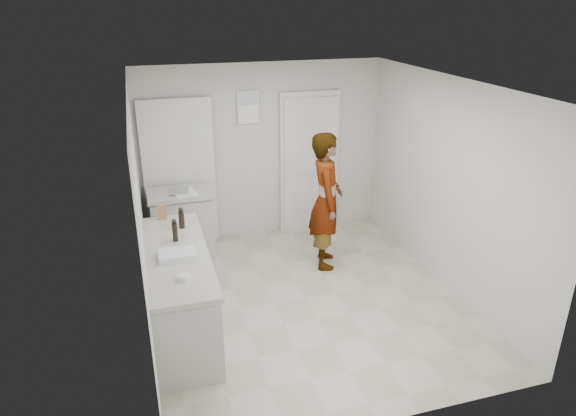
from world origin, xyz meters
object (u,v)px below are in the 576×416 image
object	(u,v)px
egg_bowl	(184,277)
person	(326,201)
oil_cruet_b	(175,230)
baking_dish	(177,255)
spice_jar	(184,221)
oil_cruet_a	(181,218)
cake_mix_box	(162,212)

from	to	relation	value
egg_bowl	person	bearing A→B (deg)	37.86
person	oil_cruet_b	world-z (taller)	person
person	baking_dish	bearing A→B (deg)	133.90
baking_dish	oil_cruet_b	bearing A→B (deg)	87.33
baking_dish	egg_bowl	xyz separation A→B (m)	(0.02, -0.44, -0.01)
oil_cruet_b	spice_jar	bearing A→B (deg)	73.28
person	oil_cruet_a	distance (m)	1.89
person	cake_mix_box	distance (m)	2.05
spice_jar	baking_dish	bearing A→B (deg)	-100.15
baking_dish	person	bearing A→B (deg)	28.67
cake_mix_box	oil_cruet_b	bearing A→B (deg)	-78.59
oil_cruet_b	egg_bowl	world-z (taller)	oil_cruet_b
oil_cruet_b	baking_dish	distance (m)	0.40
person	spice_jar	size ratio (longest dim) A/B	25.42
cake_mix_box	person	bearing A→B (deg)	4.60
person	egg_bowl	distance (m)	2.47
spice_jar	baking_dish	distance (m)	0.82
oil_cruet_a	egg_bowl	world-z (taller)	oil_cruet_a
person	spice_jar	world-z (taller)	person
egg_bowl	spice_jar	bearing A→B (deg)	84.16
cake_mix_box	oil_cruet_b	distance (m)	0.64
oil_cruet_a	baking_dish	distance (m)	0.72
spice_jar	person	bearing A→B (deg)	8.47
person	egg_bowl	size ratio (longest dim) A/B	15.13
oil_cruet_a	oil_cruet_b	xyz separation A→B (m)	(-0.10, -0.32, 0.00)
person	oil_cruet_b	bearing A→B (deg)	124.76
person	oil_cruet_b	distance (m)	2.07
spice_jar	baking_dish	world-z (taller)	spice_jar
baking_dish	egg_bowl	world-z (taller)	baking_dish
person	baking_dish	distance (m)	2.24
cake_mix_box	spice_jar	world-z (taller)	cake_mix_box
oil_cruet_b	egg_bowl	distance (m)	0.83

